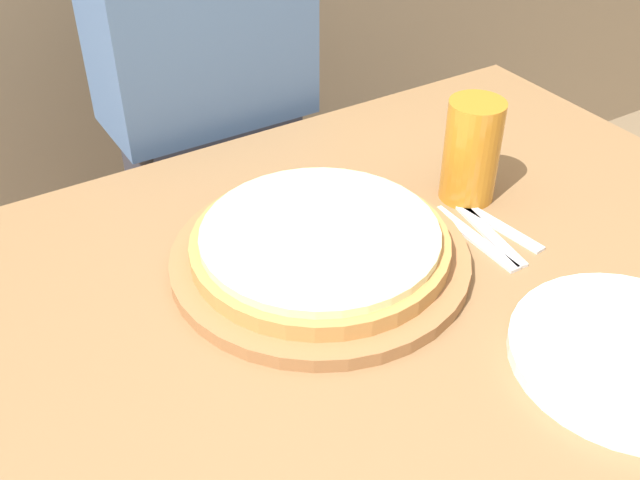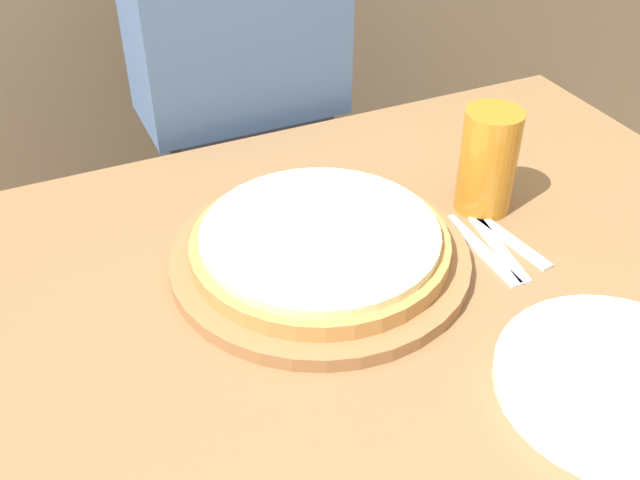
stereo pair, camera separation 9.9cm
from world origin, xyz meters
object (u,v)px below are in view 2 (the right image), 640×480
(fork, at_px, (482,251))
(diner_person, at_px, (243,130))
(pizza_on_board, at_px, (320,249))
(beer_glass, at_px, (489,157))
(dinner_knife, at_px, (497,246))
(spoon, at_px, (512,242))
(dinner_plate, at_px, (620,383))

(fork, height_order, diner_person, diner_person)
(pizza_on_board, bearing_deg, fork, -18.07)
(beer_glass, bearing_deg, dinner_knife, -111.96)
(fork, bearing_deg, spoon, 0.00)
(dinner_plate, xyz_separation_m, dinner_knife, (0.03, 0.27, -0.01))
(beer_glass, xyz_separation_m, dinner_plate, (-0.07, -0.37, -0.08))
(dinner_plate, distance_m, diner_person, 0.87)
(pizza_on_board, relative_size, diner_person, 0.31)
(beer_glass, bearing_deg, spoon, -97.98)
(spoon, relative_size, diner_person, 0.11)
(dinner_plate, height_order, dinner_knife, dinner_plate)
(dinner_knife, bearing_deg, pizza_on_board, 163.71)
(pizza_on_board, relative_size, dinner_plate, 1.44)
(pizza_on_board, xyz_separation_m, dinner_knife, (0.24, -0.07, -0.02))
(spoon, bearing_deg, dinner_knife, -180.00)
(dinner_plate, bearing_deg, fork, 88.90)
(beer_glass, height_order, fork, beer_glass)
(beer_glass, xyz_separation_m, fork, (-0.06, -0.10, -0.08))
(dinner_plate, distance_m, spoon, 0.28)
(fork, xyz_separation_m, dinner_knife, (0.02, 0.00, 0.00))
(beer_glass, relative_size, dinner_knife, 0.92)
(fork, bearing_deg, dinner_knife, 0.00)
(pizza_on_board, relative_size, dinner_knife, 2.34)
(diner_person, bearing_deg, spoon, -71.71)
(dinner_plate, height_order, diner_person, diner_person)
(pizza_on_board, xyz_separation_m, fork, (0.22, -0.07, -0.02))
(spoon, height_order, diner_person, diner_person)
(dinner_plate, xyz_separation_m, spoon, (0.06, 0.27, -0.01))
(pizza_on_board, distance_m, spoon, 0.28)
(dinner_knife, distance_m, diner_person, 0.61)
(dinner_plate, bearing_deg, dinner_knife, 83.68)
(beer_glass, relative_size, dinner_plate, 0.57)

